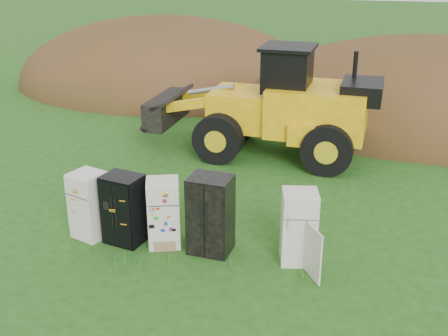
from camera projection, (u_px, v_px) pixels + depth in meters
The scene contains 9 objects.
ground at pixel (191, 248), 13.01m from camera, with size 120.00×120.00×0.00m, color #1B4D14.
fridge_leftmost at pixel (89, 205), 13.26m from camera, with size 0.72×0.69×1.64m, color white, non-canonical shape.
fridge_black_side at pixel (124, 209), 13.02m from camera, with size 0.87×0.69×1.67m, color black, non-canonical shape.
fridge_sticker at pixel (164, 213), 12.87m from camera, with size 0.73×0.67×1.63m, color silver, non-canonical shape.
fridge_dark_mid at pixel (211, 215), 12.59m from camera, with size 0.93×0.76×1.82m, color black, non-canonical shape.
fridge_open_door at pixel (299, 227), 12.21m from camera, with size 0.76×0.70×1.67m, color white, non-canonical shape.
wheel_loader at pixel (259, 100), 18.17m from camera, with size 7.48×3.03×3.62m, color yellow, non-canonical shape.
dirt_mound_right at pixel (427, 116), 22.74m from camera, with size 15.31×11.23×6.38m, color #4A3417.
dirt_mound_left at pixel (167, 84), 27.83m from camera, with size 14.99×11.24×6.58m, color #4A3417.
Camera 1 is at (3.39, -10.86, 6.63)m, focal length 45.00 mm.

